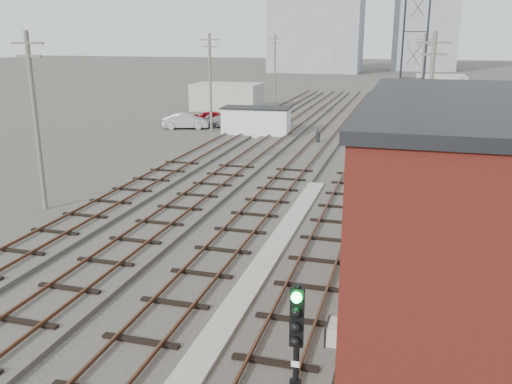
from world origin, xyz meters
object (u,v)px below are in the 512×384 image
at_px(car_grey, 227,121).
at_px(signal_mast, 296,364).
at_px(switch_stand, 318,137).
at_px(car_silver, 186,121).
at_px(car_red, 215,118).
at_px(site_trailer, 256,121).

bearing_deg(car_grey, signal_mast, -169.52).
bearing_deg(switch_stand, car_silver, 165.65).
bearing_deg(car_red, site_trailer, -146.41).
height_order(switch_stand, car_grey, switch_stand).
bearing_deg(car_grey, car_red, 45.10).
distance_m(signal_mast, switch_stand, 35.63).
xyz_separation_m(switch_stand, car_grey, (-10.13, 6.25, -0.00)).
xyz_separation_m(signal_mast, car_silver, (-19.13, 39.58, -1.75)).
bearing_deg(site_trailer, car_grey, 134.14).
bearing_deg(signal_mast, site_trailer, 106.91).
relative_size(signal_mast, site_trailer, 0.67).
bearing_deg(car_red, car_grey, -140.90).
relative_size(switch_stand, site_trailer, 0.20).
relative_size(site_trailer, car_silver, 1.41).
height_order(signal_mast, car_grey, signal_mast).
bearing_deg(car_silver, signal_mast, -170.81).
bearing_deg(site_trailer, car_red, 136.27).
bearing_deg(car_grey, car_silver, 107.01).
bearing_deg(switch_stand, car_grey, 151.76).
height_order(signal_mast, switch_stand, signal_mast).
distance_m(site_trailer, car_silver, 7.91).
height_order(switch_stand, car_silver, car_silver).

